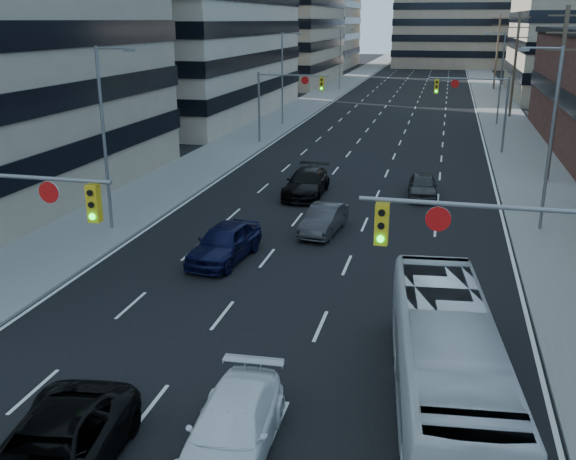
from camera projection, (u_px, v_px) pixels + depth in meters
The scene contains 23 objects.
road_surface at pixel (422, 72), 131.57m from camera, with size 18.00×300.00×0.02m, color black.
sidewalk_left at pixel (366, 70), 134.15m from camera, with size 5.00×300.00×0.15m, color slate.
sidewalk_right at pixel (480, 72), 128.94m from camera, with size 5.00×300.00×0.15m, color slate.
office_left_far at pixel (270, 33), 106.83m from camera, with size 20.00×30.00×16.00m, color gray.
bg_block_left at pixel (300, 21), 144.02m from camera, with size 24.00×24.00×20.00m, color #ADA089.
signal_near_right at pixel (515, 265), 15.96m from camera, with size 6.59×0.33×6.00m.
signal_far_left at pixel (285, 93), 53.53m from camera, with size 6.09×0.33×6.00m.
signal_far_right at pixel (476, 98), 50.05m from camera, with size 6.09×0.33×6.00m.
utility_pole_block at pixel (557, 93), 40.27m from camera, with size 2.20×0.28×11.00m.
utility_pole_midblock at pixel (515, 63), 67.95m from camera, with size 2.20×0.28×11.00m.
utility_pole_distant at pixel (497, 51), 95.63m from camera, with size 2.20×0.28×11.00m.
streetlight_left_near at pixel (106, 131), 30.83m from camera, with size 2.03×0.22×9.00m.
streetlight_left_mid at pixel (284, 74), 63.13m from camera, with size 2.03×0.22×9.00m.
streetlight_left_far at pixel (341, 56), 95.43m from camera, with size 2.03×0.22×9.00m.
streetlight_right_near at pixel (548, 131), 30.77m from camera, with size 2.03×0.22×9.00m.
streetlight_right_far at pixel (500, 74), 63.06m from camera, with size 2.03×0.22×9.00m.
black_pickup at pixel (51, 456), 14.46m from camera, with size 2.60×5.64×1.57m, color black.
white_van at pixel (232, 429), 15.54m from camera, with size 1.98×4.88×1.42m, color white.
transit_bus at pixel (446, 366), 16.89m from camera, with size 2.47×10.57×2.94m, color silver.
sedan_blue at pixel (225, 242), 28.19m from camera, with size 1.95×4.86×1.65m, color black.
sedan_grey_center at pixel (324, 220), 31.88m from camera, with size 1.46×4.17×1.38m, color #2F2E31.
sedan_black_far at pixel (306, 183), 38.64m from camera, with size 2.20×5.42×1.57m, color black.
sedan_grey_right at pixel (423, 186), 38.28m from camera, with size 1.68×4.18×1.42m, color #2E2D2F.
Camera 1 is at (5.50, -7.81, 10.14)m, focal length 40.00 mm.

